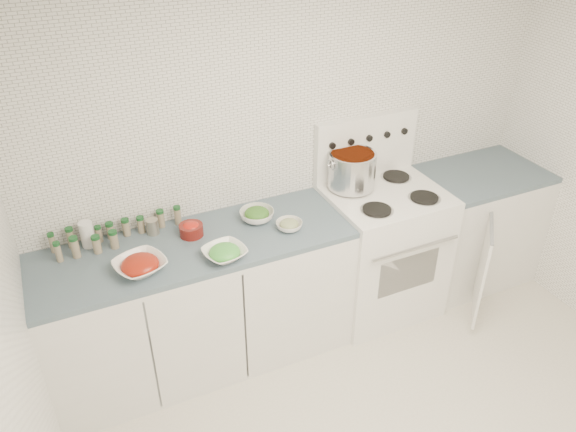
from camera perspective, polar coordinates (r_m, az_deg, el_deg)
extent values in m
cube|color=white|center=(3.63, 1.16, 7.50)|extent=(3.50, 0.02, 2.50)
cube|color=white|center=(2.11, -26.23, -17.64)|extent=(0.02, 3.00, 2.50)
cube|color=white|center=(3.57, -8.82, -8.97)|extent=(1.85, 0.62, 0.86)
cube|color=#4B6771|center=(3.30, -9.45, -3.04)|extent=(1.85, 0.62, 0.03)
cube|color=white|center=(3.99, 9.39, -3.62)|extent=(0.76, 0.65, 0.92)
cube|color=black|center=(3.76, 12.08, -5.65)|extent=(0.45, 0.01, 0.28)
cylinder|color=silver|center=(3.61, 12.84, -3.22)|extent=(0.65, 0.02, 0.02)
cube|color=white|center=(3.74, 10.01, 2.21)|extent=(0.76, 0.65, 0.01)
cube|color=white|center=(3.86, 7.89, 7.05)|extent=(0.76, 0.06, 0.43)
cylinder|color=silver|center=(3.53, 9.01, 0.59)|extent=(0.21, 0.21, 0.01)
cylinder|color=black|center=(3.53, 9.02, 0.67)|extent=(0.18, 0.18, 0.01)
cylinder|color=silver|center=(3.72, 13.68, 1.79)|extent=(0.21, 0.21, 0.01)
cylinder|color=black|center=(3.72, 13.69, 1.87)|extent=(0.18, 0.18, 0.01)
cylinder|color=silver|center=(3.76, 6.40, 2.89)|extent=(0.21, 0.21, 0.01)
cylinder|color=black|center=(3.76, 6.40, 2.97)|extent=(0.18, 0.18, 0.01)
cylinder|color=silver|center=(3.94, 10.92, 3.92)|extent=(0.21, 0.21, 0.01)
cylinder|color=black|center=(3.94, 10.93, 3.99)|extent=(0.18, 0.18, 0.01)
cylinder|color=black|center=(3.67, 4.51, 7.15)|extent=(0.04, 0.02, 0.04)
cylinder|color=black|center=(3.73, 6.41, 7.51)|extent=(0.04, 0.02, 0.04)
cylinder|color=black|center=(3.80, 8.25, 7.84)|extent=(0.04, 0.02, 0.04)
cylinder|color=black|center=(3.87, 10.02, 8.16)|extent=(0.04, 0.02, 0.04)
cylinder|color=black|center=(3.95, 11.72, 8.45)|extent=(0.04, 0.02, 0.04)
cube|color=white|center=(4.47, 18.14, -1.09)|extent=(0.89, 0.62, 0.86)
cube|color=#4B6771|center=(4.26, 19.14, 4.01)|extent=(0.89, 0.62, 0.03)
cube|color=white|center=(4.02, 19.09, -5.33)|extent=(0.28, 0.31, 0.70)
cylinder|color=silver|center=(3.71, 6.51, 4.69)|extent=(0.31, 0.31, 0.24)
cylinder|color=orange|center=(3.66, 6.60, 6.14)|extent=(0.28, 0.28, 0.03)
torus|color=silver|center=(3.60, 4.36, 5.23)|extent=(0.01, 0.08, 0.08)
torus|color=silver|center=(3.75, 8.70, 6.11)|extent=(0.01, 0.08, 0.08)
imported|color=white|center=(3.12, -14.79, -4.92)|extent=(0.33, 0.33, 0.07)
ellipsoid|color=#9F230D|center=(3.11, -14.82, -4.72)|extent=(0.19, 0.19, 0.09)
imported|color=white|center=(3.14, -6.45, -3.78)|extent=(0.28, 0.28, 0.06)
ellipsoid|color=green|center=(3.13, -6.46, -3.61)|extent=(0.17, 0.17, 0.08)
imported|color=white|center=(3.45, -3.18, 0.06)|extent=(0.22, 0.22, 0.07)
ellipsoid|color=#245A19|center=(3.44, -3.19, 0.31)|extent=(0.15, 0.15, 0.07)
imported|color=white|center=(3.36, 0.12, -0.98)|extent=(0.16, 0.16, 0.05)
ellipsoid|color=#30491D|center=(3.35, 0.12, -0.79)|extent=(0.11, 0.11, 0.05)
cylinder|color=#5E1410|center=(3.35, -9.79, -1.42)|extent=(0.14, 0.14, 0.07)
ellipsoid|color=red|center=(3.33, -9.83, -1.06)|extent=(0.10, 0.10, 0.05)
cylinder|color=white|center=(3.38, -19.73, -1.76)|extent=(0.09, 0.09, 0.16)
cylinder|color=gray|center=(3.40, -13.59, -1.05)|extent=(0.08, 0.08, 0.10)
cylinder|color=gray|center=(3.41, -22.78, -2.63)|extent=(0.04, 0.04, 0.11)
cylinder|color=#14481E|center=(3.38, -22.99, -1.76)|extent=(0.04, 0.04, 0.02)
cylinder|color=gray|center=(3.41, -21.18, -2.19)|extent=(0.04, 0.04, 0.11)
cylinder|color=#14481E|center=(3.38, -21.39, -1.28)|extent=(0.05, 0.05, 0.02)
cylinder|color=gray|center=(3.42, -18.64, -1.85)|extent=(0.04, 0.04, 0.09)
cylinder|color=#14481E|center=(3.39, -18.79, -1.11)|extent=(0.04, 0.04, 0.02)
cylinder|color=gray|center=(3.43, -17.58, -1.55)|extent=(0.04, 0.04, 0.09)
cylinder|color=#14481E|center=(3.40, -17.72, -0.81)|extent=(0.05, 0.05, 0.02)
cylinder|color=gray|center=(3.43, -16.11, -1.21)|extent=(0.04, 0.04, 0.09)
cylinder|color=#14481E|center=(3.40, -16.24, -0.43)|extent=(0.05, 0.05, 0.02)
cylinder|color=gray|center=(3.43, -14.69, -0.97)|extent=(0.04, 0.04, 0.09)
cylinder|color=#14481E|center=(3.40, -14.81, -0.21)|extent=(0.05, 0.05, 0.02)
cylinder|color=gray|center=(3.46, -12.79, -0.37)|extent=(0.04, 0.04, 0.10)
cylinder|color=#14481E|center=(3.43, -12.90, 0.44)|extent=(0.05, 0.05, 0.02)
cylinder|color=gray|center=(3.46, -11.13, -0.04)|extent=(0.04, 0.04, 0.10)
cylinder|color=#14481E|center=(3.43, -11.24, 0.83)|extent=(0.04, 0.04, 0.02)
cylinder|color=gray|center=(3.32, -22.29, -3.51)|extent=(0.04, 0.04, 0.11)
cylinder|color=#14481E|center=(3.29, -22.50, -2.63)|extent=(0.04, 0.04, 0.02)
cylinder|color=gray|center=(3.32, -20.79, -3.10)|extent=(0.05, 0.05, 0.11)
cylinder|color=#14481E|center=(3.29, -21.01, -2.16)|extent=(0.05, 0.05, 0.02)
cylinder|color=gray|center=(3.33, -18.84, -2.86)|extent=(0.05, 0.05, 0.09)
cylinder|color=#14481E|center=(3.30, -19.00, -2.07)|extent=(0.05, 0.05, 0.02)
cylinder|color=gray|center=(3.34, -17.25, -2.41)|extent=(0.05, 0.05, 0.09)
cylinder|color=#14481E|center=(3.31, -17.40, -1.61)|extent=(0.05, 0.05, 0.02)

